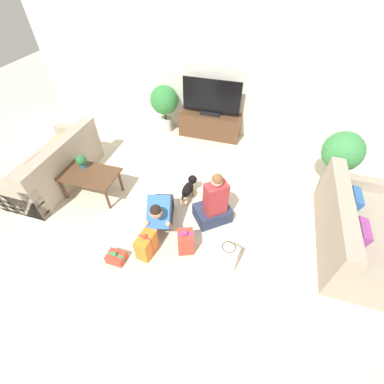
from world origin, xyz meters
TOP-DOWN VIEW (x-y plane):
  - ground_plane at (0.00, 0.00)m, footprint 16.00×16.00m
  - wall_back at (0.00, 2.63)m, footprint 8.40×0.06m
  - sofa_left at (-2.41, 0.16)m, footprint 0.86×1.82m
  - sofa_right at (2.41, 0.15)m, footprint 0.86×1.82m
  - coffee_table at (-1.60, 0.02)m, footprint 0.94×0.56m
  - tv_console at (-0.14, 2.37)m, footprint 1.31×0.38m
  - tv at (-0.14, 2.37)m, footprint 1.19×0.20m
  - potted_plant_back_left at (-1.15, 2.32)m, footprint 0.59×0.59m
  - potted_plant_corner_right at (2.27, 1.41)m, footprint 0.64×0.64m
  - person_kneeling at (-0.23, -0.29)m, footprint 0.48×0.79m
  - person_sitting at (0.48, 0.05)m, footprint 0.66×0.64m
  - dog at (-0.02, 0.41)m, footprint 0.19×0.55m
  - gift_box_a at (-0.62, -1.04)m, footprint 0.24×0.19m
  - gift_box_b at (-0.26, -0.80)m, footprint 0.22×0.33m
  - gift_box_c at (0.24, -0.59)m, footprint 0.28×0.29m
  - gift_bag_a at (0.84, -0.69)m, footprint 0.29×0.20m
  - tabletop_plant at (-1.76, 0.14)m, footprint 0.17×0.17m

SIDE VIEW (x-z plane):
  - ground_plane at x=0.00m, z-range 0.00..0.00m
  - gift_box_a at x=-0.62m, z-range -0.03..0.16m
  - gift_box_c at x=0.24m, z-range -0.03..0.39m
  - gift_box_b at x=-0.26m, z-range -0.03..0.39m
  - gift_bag_a at x=0.84m, z-range -0.01..0.45m
  - dog at x=-0.02m, z-range 0.06..0.40m
  - tv_console at x=-0.14m, z-range 0.00..0.53m
  - sofa_left at x=-2.41m, z-range -0.12..0.72m
  - sofa_right at x=2.41m, z-range -0.12..0.72m
  - person_kneeling at x=-0.23m, z-range -0.06..0.69m
  - person_sitting at x=0.48m, z-range -0.14..0.81m
  - coffee_table at x=-1.60m, z-range 0.18..0.64m
  - tabletop_plant at x=-1.76m, z-range 0.48..0.70m
  - potted_plant_back_left at x=-1.15m, z-range 0.15..1.18m
  - potted_plant_corner_right at x=2.27m, z-range 0.18..1.24m
  - tv at x=-0.14m, z-range 0.49..1.21m
  - wall_back at x=0.00m, z-range 0.00..2.60m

